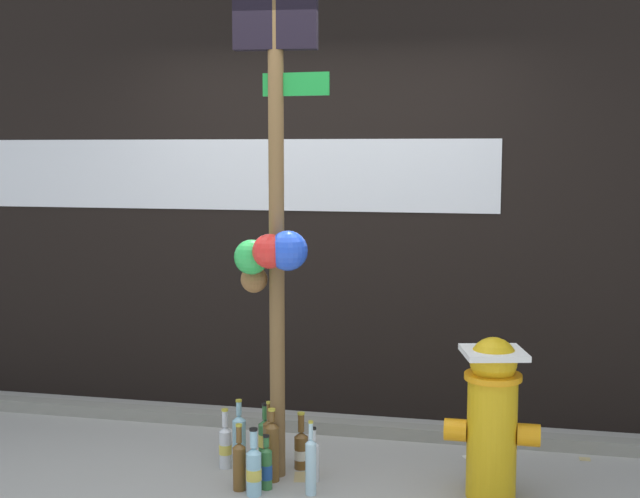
# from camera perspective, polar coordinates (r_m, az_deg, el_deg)

# --- Properties ---
(building_wall) EXTENTS (10.00, 0.21, 3.22)m
(building_wall) POSITION_cam_1_polar(r_m,az_deg,el_deg) (5.81, 0.66, 4.83)
(building_wall) COLOR black
(building_wall) RESTS_ON ground_plane
(curb_strip) EXTENTS (8.00, 0.12, 0.08)m
(curb_strip) POSITION_cam_1_polar(r_m,az_deg,el_deg) (5.59, -0.43, -11.58)
(curb_strip) COLOR gray
(curb_strip) RESTS_ON ground_plane
(memorial_post) EXTENTS (0.51, 0.32, 2.66)m
(memorial_post) POSITION_cam_1_polar(r_m,az_deg,el_deg) (4.55, -3.13, 3.44)
(memorial_post) COLOR brown
(memorial_post) RESTS_ON ground_plane
(fire_hydrant) EXTENTS (0.48, 0.37, 0.84)m
(fire_hydrant) POSITION_cam_1_polar(r_m,az_deg,el_deg) (4.57, 11.32, -10.67)
(fire_hydrant) COLOR gold
(fire_hydrant) RESTS_ON ground_plane
(bottle_0) EXTENTS (0.08, 0.08, 0.36)m
(bottle_0) POSITION_cam_1_polar(r_m,az_deg,el_deg) (4.61, -4.40, -14.33)
(bottle_0) COLOR #93CCE0
(bottle_0) RESTS_ON ground_plane
(bottle_1) EXTENTS (0.07, 0.07, 0.39)m
(bottle_1) POSITION_cam_1_polar(r_m,az_deg,el_deg) (4.94, -3.39, -12.68)
(bottle_1) COLOR brown
(bottle_1) RESTS_ON ground_plane
(bottle_2) EXTENTS (0.08, 0.08, 0.32)m
(bottle_2) POSITION_cam_1_polar(r_m,az_deg,el_deg) (4.96, -1.25, -13.06)
(bottle_2) COLOR brown
(bottle_2) RESTS_ON ground_plane
(bottle_3) EXTENTS (0.08, 0.08, 0.35)m
(bottle_3) POSITION_cam_1_polar(r_m,az_deg,el_deg) (5.13, -5.37, -12.15)
(bottle_3) COLOR #93CCE0
(bottle_3) RESTS_ON ground_plane
(bottle_4) EXTENTS (0.07, 0.07, 0.34)m
(bottle_4) POSITION_cam_1_polar(r_m,az_deg,el_deg) (5.00, -6.28, -12.78)
(bottle_4) COLOR silver
(bottle_4) RESTS_ON ground_plane
(bottle_5) EXTENTS (0.06, 0.06, 0.30)m
(bottle_5) POSITION_cam_1_polar(r_m,az_deg,el_deg) (4.78, -0.40, -13.76)
(bottle_5) COLOR silver
(bottle_5) RESTS_ON ground_plane
(bottle_6) EXTENTS (0.08, 0.08, 0.34)m
(bottle_6) POSITION_cam_1_polar(r_m,az_deg,el_deg) (5.09, -3.65, -12.39)
(bottle_6) COLOR #337038
(bottle_6) RESTS_ON ground_plane
(bottle_7) EXTENTS (0.06, 0.06, 0.29)m
(bottle_7) POSITION_cam_1_polar(r_m,az_deg,el_deg) (4.69, -3.57, -14.22)
(bottle_7) COLOR #337038
(bottle_7) RESTS_ON ground_plane
(bottle_8) EXTENTS (0.06, 0.06, 0.39)m
(bottle_8) POSITION_cam_1_polar(r_m,az_deg,el_deg) (4.60, -0.61, -14.09)
(bottle_8) COLOR #B2DBEA
(bottle_8) RESTS_ON ground_plane
(bottle_9) EXTENTS (0.07, 0.07, 0.36)m
(bottle_9) POSITION_cam_1_polar(r_m,az_deg,el_deg) (4.68, -5.36, -13.97)
(bottle_9) COLOR brown
(bottle_9) RESTS_ON ground_plane
(bottle_10) EXTENTS (0.08, 0.08, 0.40)m
(bottle_10) POSITION_cam_1_polar(r_m,az_deg,el_deg) (4.78, -3.20, -13.11)
(bottle_10) COLOR brown
(bottle_10) RESTS_ON ground_plane
(litter_0) EXTENTS (0.14, 0.14, 0.01)m
(litter_0) POSITION_cam_1_polar(r_m,az_deg,el_deg) (5.50, 10.80, -12.44)
(litter_0) COLOR #8C99B2
(litter_0) RESTS_ON ground_plane
(litter_1) EXTENTS (0.14, 0.14, 0.01)m
(litter_1) POSITION_cam_1_polar(r_m,az_deg,el_deg) (5.23, 10.05, -13.45)
(litter_1) COLOR silver
(litter_1) RESTS_ON ground_plane
(litter_2) EXTENTS (0.13, 0.17, 0.01)m
(litter_2) POSITION_cam_1_polar(r_m,az_deg,el_deg) (4.88, -1.12, -14.82)
(litter_2) COLOR tan
(litter_2) RESTS_ON ground_plane
(litter_3) EXTENTS (0.06, 0.06, 0.01)m
(litter_3) POSITION_cam_1_polar(r_m,az_deg,el_deg) (5.36, 17.12, -13.12)
(litter_3) COLOR tan
(litter_3) RESTS_ON ground_plane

